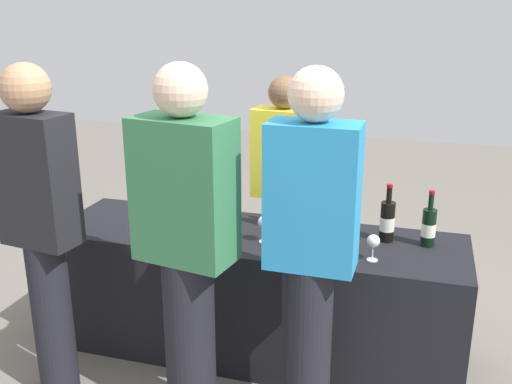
# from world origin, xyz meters

# --- Properties ---
(ground_plane) EXTENTS (12.00, 12.00, 0.00)m
(ground_plane) POSITION_xyz_m (0.00, 0.00, 0.00)
(ground_plane) COLOR slate
(tasting_table) EXTENTS (2.31, 0.67, 0.73)m
(tasting_table) POSITION_xyz_m (0.00, 0.00, 0.37)
(tasting_table) COLOR black
(tasting_table) RESTS_ON ground_plane
(wine_bottle_0) EXTENTS (0.08, 0.08, 0.33)m
(wine_bottle_0) POSITION_xyz_m (-0.62, 0.15, 0.85)
(wine_bottle_0) COLOR black
(wine_bottle_0) RESTS_ON tasting_table
(wine_bottle_1) EXTENTS (0.07, 0.07, 0.31)m
(wine_bottle_1) POSITION_xyz_m (0.05, 0.15, 0.84)
(wine_bottle_1) COLOR black
(wine_bottle_1) RESTS_ON tasting_table
(wine_bottle_2) EXTENTS (0.08, 0.08, 0.32)m
(wine_bottle_2) POSITION_xyz_m (0.15, 0.18, 0.85)
(wine_bottle_2) COLOR black
(wine_bottle_2) RESTS_ON tasting_table
(wine_bottle_3) EXTENTS (0.07, 0.07, 0.32)m
(wine_bottle_3) POSITION_xyz_m (0.40, 0.06, 0.85)
(wine_bottle_3) COLOR black
(wine_bottle_3) RESTS_ON tasting_table
(wine_bottle_4) EXTENTS (0.08, 0.08, 0.32)m
(wine_bottle_4) POSITION_xyz_m (0.71, 0.11, 0.85)
(wine_bottle_4) COLOR black
(wine_bottle_4) RESTS_ON tasting_table
(wine_bottle_5) EXTENTS (0.07, 0.07, 0.31)m
(wine_bottle_5) POSITION_xyz_m (0.92, 0.10, 0.84)
(wine_bottle_5) COLOR black
(wine_bottle_5) RESTS_ON tasting_table
(wine_glass_0) EXTENTS (0.07, 0.07, 0.14)m
(wine_glass_0) POSITION_xyz_m (-0.49, -0.08, 0.83)
(wine_glass_0) COLOR silver
(wine_glass_0) RESTS_ON tasting_table
(wine_glass_1) EXTENTS (0.07, 0.07, 0.14)m
(wine_glass_1) POSITION_xyz_m (-0.33, -0.13, 0.83)
(wine_glass_1) COLOR silver
(wine_glass_1) RESTS_ON tasting_table
(wine_glass_2) EXTENTS (0.06, 0.06, 0.14)m
(wine_glass_2) POSITION_xyz_m (-0.14, -0.12, 0.83)
(wine_glass_2) COLOR silver
(wine_glass_2) RESTS_ON tasting_table
(wine_glass_3) EXTENTS (0.07, 0.07, 0.15)m
(wine_glass_3) POSITION_xyz_m (0.07, -0.09, 0.84)
(wine_glass_3) COLOR silver
(wine_glass_3) RESTS_ON tasting_table
(wine_glass_4) EXTENTS (0.07, 0.07, 0.14)m
(wine_glass_4) POSITION_xyz_m (0.66, -0.17, 0.83)
(wine_glass_4) COLOR silver
(wine_glass_4) RESTS_ON tasting_table
(server_pouring) EXTENTS (0.40, 0.23, 1.54)m
(server_pouring) POSITION_xyz_m (0.00, 0.64, 0.83)
(server_pouring) COLOR #3F3351
(server_pouring) RESTS_ON ground_plane
(guest_0) EXTENTS (0.38, 0.25, 1.72)m
(guest_0) POSITION_xyz_m (-0.89, -0.68, 0.95)
(guest_0) COLOR black
(guest_0) RESTS_ON ground_plane
(guest_1) EXTENTS (0.47, 0.31, 1.74)m
(guest_1) POSITION_xyz_m (-0.13, -0.67, 0.94)
(guest_1) COLOR black
(guest_1) RESTS_ON ground_plane
(guest_2) EXTENTS (0.39, 0.23, 1.73)m
(guest_2) POSITION_xyz_m (0.42, -0.58, 0.95)
(guest_2) COLOR black
(guest_2) RESTS_ON ground_plane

